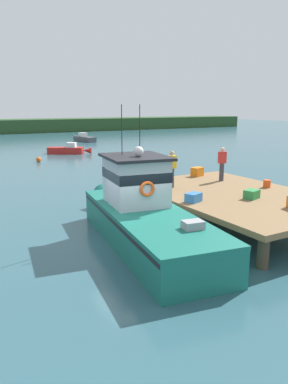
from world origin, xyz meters
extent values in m
plane|color=#2D5660|center=(0.00, 0.00, 0.00)|extent=(200.00, 200.00, 0.00)
cylinder|color=#4C3D2D|center=(2.20, -4.10, 0.50)|extent=(0.36, 0.36, 1.00)
cylinder|color=#4C3D2D|center=(2.20, 4.10, 0.50)|extent=(0.36, 0.36, 1.00)
cylinder|color=#4C3D2D|center=(7.40, 4.10, 0.50)|extent=(0.36, 0.36, 1.00)
cube|color=olive|center=(4.80, 0.00, 1.10)|extent=(6.00, 9.00, 0.20)
cube|color=#196B5B|center=(0.20, -0.75, 0.55)|extent=(3.69, 8.29, 1.10)
cone|color=#196B5B|center=(0.95, 4.09, 0.55)|extent=(1.36, 1.95, 1.10)
cube|color=black|center=(0.20, -0.75, 1.00)|extent=(3.69, 8.13, 0.12)
cube|color=#196B5B|center=(0.20, -0.75, 1.16)|extent=(3.73, 8.29, 0.12)
cube|color=silver|center=(0.38, 0.43, 2.00)|extent=(2.21, 2.46, 1.80)
cube|color=black|center=(0.38, 0.43, 2.31)|extent=(2.24, 2.49, 0.36)
cube|color=#232328|center=(0.38, 0.43, 2.95)|extent=(2.50, 2.80, 0.10)
sphere|color=white|center=(0.34, 0.14, 3.18)|extent=(0.36, 0.36, 0.36)
cylinder|color=black|center=(0.11, 0.98, 3.90)|extent=(0.03, 0.03, 1.80)
cylinder|color=black|center=(0.81, 0.87, 3.90)|extent=(0.03, 0.03, 1.80)
cube|color=#939399|center=(0.41, -3.01, 1.28)|extent=(0.66, 0.53, 0.36)
torus|color=orange|center=(-0.62, -3.46, 1.16)|extent=(0.64, 0.64, 0.12)
torus|color=#EA5119|center=(0.21, -0.69, 2.00)|extent=(0.55, 0.18, 0.54)
cube|color=#3370B2|center=(2.43, -0.36, 1.37)|extent=(0.72, 0.63, 0.34)
cube|color=#2D8442|center=(4.72, -1.09, 1.37)|extent=(0.70, 0.60, 0.35)
cube|color=orange|center=(5.90, 3.88, 1.43)|extent=(0.71, 0.61, 0.46)
cylinder|color=#E04C19|center=(6.85, 0.09, 1.37)|extent=(0.32, 0.32, 0.34)
cylinder|color=#383842|center=(3.17, 2.21, 1.63)|extent=(0.22, 0.22, 0.86)
cube|color=gold|center=(3.17, 2.21, 2.34)|extent=(0.36, 0.22, 0.56)
sphere|color=tan|center=(3.17, 2.21, 2.73)|extent=(0.20, 0.20, 0.20)
cylinder|color=#383842|center=(6.13, 2.28, 1.63)|extent=(0.22, 0.22, 0.86)
cube|color=red|center=(6.13, 2.28, 2.34)|extent=(0.36, 0.22, 0.56)
sphere|color=beige|center=(6.13, 2.28, 2.73)|extent=(0.20, 0.20, 0.20)
cube|color=red|center=(6.21, 26.11, 0.32)|extent=(3.60, 2.91, 0.65)
cone|color=red|center=(8.08, 24.89, 0.32)|extent=(1.10, 1.03, 0.65)
cube|color=silver|center=(6.74, 25.77, 0.89)|extent=(1.24, 1.25, 0.49)
cube|color=#4C4C51|center=(12.96, 37.91, 0.34)|extent=(1.83, 3.89, 0.68)
cone|color=#4C4C51|center=(12.55, 40.21, 0.34)|extent=(0.83, 1.04, 0.68)
cube|color=silver|center=(12.85, 38.56, 0.93)|extent=(1.10, 1.09, 0.51)
sphere|color=#EA5B19|center=(2.20, 21.39, 0.23)|extent=(0.45, 0.45, 0.45)
camera|label=1|loc=(-6.10, -11.45, 4.72)|focal=35.33mm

